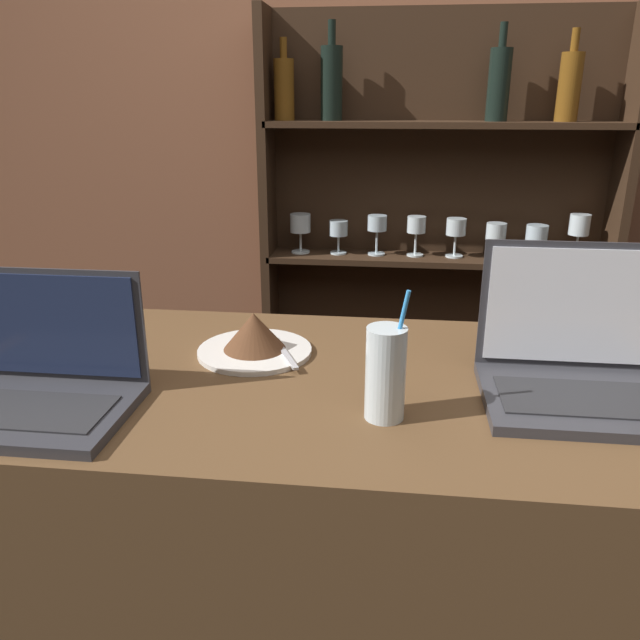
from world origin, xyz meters
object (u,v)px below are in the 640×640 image
(laptop_near, at_px, (33,381))
(water_glass, at_px, (386,373))
(cake_plate, at_px, (254,337))
(laptop_far, at_px, (579,365))

(laptop_near, xyz_separation_m, water_glass, (0.58, 0.03, 0.03))
(water_glass, bearing_deg, cake_plate, 138.22)
(laptop_near, xyz_separation_m, cake_plate, (0.31, 0.27, -0.01))
(laptop_far, distance_m, cake_plate, 0.60)
(cake_plate, bearing_deg, laptop_near, -139.54)
(laptop_near, relative_size, laptop_far, 1.03)
(laptop_far, distance_m, water_glass, 0.35)
(laptop_far, bearing_deg, laptop_near, -170.40)
(laptop_near, bearing_deg, laptop_far, 9.60)
(laptop_far, bearing_deg, water_glass, -159.57)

